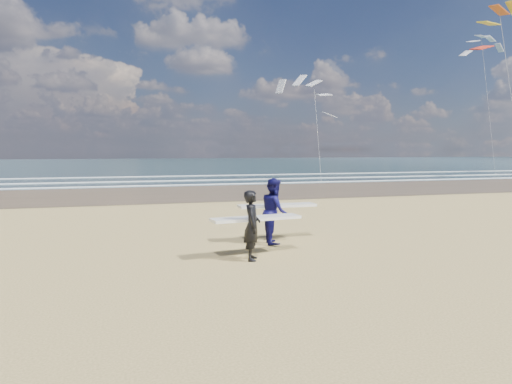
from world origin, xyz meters
name	(u,v)px	position (x,y,z in m)	size (l,w,h in m)	color
wet_sand_strip	(449,185)	(20.00, 18.00, 0.01)	(220.00, 12.00, 0.01)	brown
ocean	(250,163)	(20.00, 72.00, 0.01)	(220.00, 100.00, 0.02)	#183135
foam_breakers	(375,176)	(20.00, 28.10, 0.05)	(220.00, 11.70, 0.05)	white
surfer_near	(253,224)	(0.07, 0.35, 0.83)	(2.25, 1.08, 1.63)	black
surfer_far	(275,210)	(1.15, 1.96, 0.91)	(2.21, 1.11, 1.80)	#0E0C47
kite_0	(508,75)	(24.19, 17.38, 7.98)	(6.30, 4.79, 14.21)	slate
kite_1	(316,117)	(12.77, 25.54, 5.29)	(5.99, 4.76, 9.40)	slate
kite_5	(487,93)	(35.61, 31.60, 8.70)	(5.53, 4.71, 16.25)	slate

